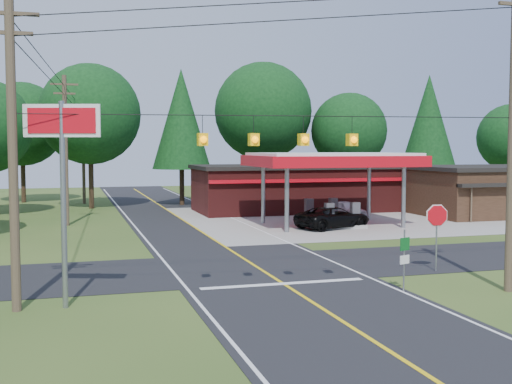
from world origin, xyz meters
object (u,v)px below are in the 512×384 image
object	(u,v)px
sedan_car	(347,209)
big_stop_sign	(62,155)
gas_canopy	(332,162)
octagonal_stop_sign	(437,221)
suv_car	(333,218)

from	to	relation	value
sedan_car	big_stop_sign	xyz separation A→B (m)	(-20.00, -22.01, 4.36)
gas_canopy	octagonal_stop_sign	distance (m)	16.27
big_stop_sign	octagonal_stop_sign	bearing A→B (deg)	7.58
big_stop_sign	octagonal_stop_sign	distance (m)	15.39
suv_car	big_stop_sign	bearing A→B (deg)	117.32
big_stop_sign	gas_canopy	bearing A→B (deg)	46.65
big_stop_sign	octagonal_stop_sign	size ratio (longest dim) A/B	2.34
big_stop_sign	octagonal_stop_sign	world-z (taller)	big_stop_sign
suv_car	octagonal_stop_sign	xyz separation A→B (m)	(-1.50, -14.52, 1.46)
big_stop_sign	suv_car	bearing A→B (deg)	45.03
suv_car	sedan_car	xyz separation A→B (m)	(3.50, 5.49, -0.08)
sedan_car	octagonal_stop_sign	bearing A→B (deg)	-110.33
gas_canopy	octagonal_stop_sign	xyz separation A→B (m)	(-2.00, -16.01, -2.09)
sedan_car	gas_canopy	bearing A→B (deg)	-133.17
sedan_car	octagonal_stop_sign	distance (m)	20.69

